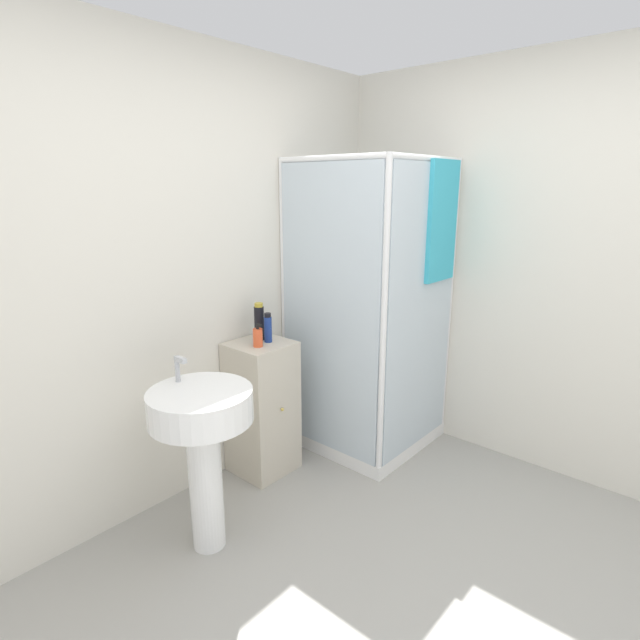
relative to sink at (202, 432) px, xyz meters
The scene contains 8 objects.
wall_back 0.83m from the sink, 71.95° to the left, with size 6.40×0.06×2.50m, color silver.
wall_right 2.30m from the sink, 32.23° to the right, with size 0.06×6.40×2.50m, color silver.
shower_enclosure 1.38m from the sink, ahead, with size 0.83×0.86×1.92m.
vanity_cabinet 0.76m from the sink, 25.44° to the left, with size 0.35×0.36×0.84m.
sink is the anchor object (origin of this frame).
soap_dispenser 0.72m from the sink, 24.01° to the left, with size 0.06×0.06×0.14m.
shampoo_bottle_tall_black 0.86m from the sink, 27.28° to the left, with size 0.06×0.06×0.23m.
shampoo_bottle_blue 0.82m from the sink, 22.30° to the left, with size 0.05×0.05×0.18m.
Camera 1 is at (-1.42, -0.65, 1.75)m, focal length 28.00 mm.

